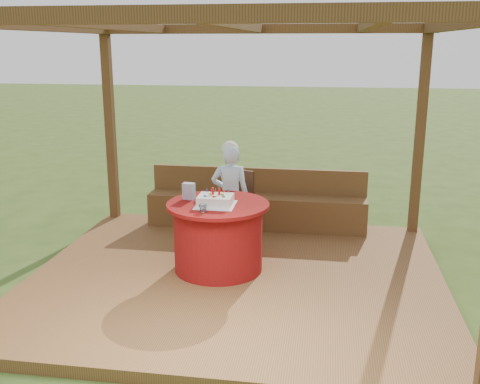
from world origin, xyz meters
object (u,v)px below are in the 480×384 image
(bench, at_px, (256,208))
(table, at_px, (218,236))
(gift_bag, at_px, (189,191))
(birthday_cake, at_px, (215,200))
(drinking_glass, at_px, (203,208))
(chair, at_px, (233,201))
(elderly_woman, at_px, (230,194))

(bench, bearing_deg, table, -98.10)
(bench, height_order, gift_bag, gift_bag)
(table, xyz_separation_m, birthday_cake, (-0.01, -0.09, 0.44))
(drinking_glass, bearing_deg, birthday_cake, 73.25)
(table, bearing_deg, gift_bag, 161.87)
(chair, bearing_deg, birthday_cake, -90.27)
(bench, bearing_deg, gift_bag, -111.52)
(bench, relative_size, elderly_woman, 2.25)
(bench, bearing_deg, chair, -111.49)
(table, height_order, drinking_glass, drinking_glass)
(chair, bearing_deg, elderly_woman, -89.42)
(table, bearing_deg, chair, 90.25)
(elderly_woman, bearing_deg, drinking_glass, -94.33)
(birthday_cake, height_order, gift_bag, same)
(bench, xyz_separation_m, birthday_cake, (-0.24, -1.68, 0.57))
(table, xyz_separation_m, chair, (-0.00, 1.01, 0.12))
(chair, relative_size, elderly_woman, 0.68)
(table, distance_m, elderly_woman, 0.84)
(chair, bearing_deg, bench, 68.51)
(elderly_woman, relative_size, drinking_glass, 15.15)
(bench, xyz_separation_m, chair, (-0.23, -0.59, 0.25))
(elderly_woman, xyz_separation_m, birthday_cake, (-0.01, -0.88, 0.16))
(elderly_woman, distance_m, gift_bag, 0.79)
(table, xyz_separation_m, elderly_woman, (-0.00, 0.80, 0.28))
(gift_bag, relative_size, drinking_glass, 2.10)
(drinking_glass, bearing_deg, gift_bag, 119.58)
(gift_bag, bearing_deg, table, -8.16)
(table, height_order, chair, chair)
(elderly_woman, bearing_deg, chair, 90.58)
(chair, distance_m, gift_bag, 1.02)
(chair, distance_m, drinking_glass, 1.39)
(birthday_cake, bearing_deg, table, 83.72)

